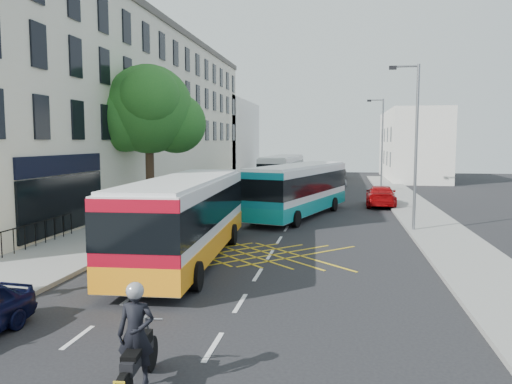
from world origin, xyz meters
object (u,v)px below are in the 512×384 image
at_px(street_tree, 148,110).
at_px(bus_near, 186,217).
at_px(bus_mid, 299,189).
at_px(distant_car_dark, 338,173).
at_px(lamp_near, 414,138).
at_px(lamp_far, 381,140).
at_px(motorbike, 137,340).
at_px(distant_car_silver, 338,179).
at_px(red_hatchback, 381,196).
at_px(parked_car_silver, 164,219).
at_px(distant_car_grey, 298,178).
at_px(bus_far, 282,172).

height_order(street_tree, bus_near, street_tree).
xyz_separation_m(bus_mid, distant_car_dark, (2.21, 31.00, -0.94)).
distance_m(lamp_near, distant_car_dark, 35.73).
bearing_deg(lamp_far, motorbike, -100.77).
distance_m(bus_near, distant_car_silver, 33.67).
xyz_separation_m(bus_near, distant_car_dark, (5.47, 42.80, -0.97)).
xyz_separation_m(lamp_near, bus_near, (-9.17, -7.48, -2.97)).
bearing_deg(red_hatchback, parked_car_silver, 51.74).
bearing_deg(distant_car_dark, distant_car_silver, 97.70).
bearing_deg(lamp_near, distant_car_silver, 98.18).
relative_size(lamp_near, bus_near, 0.71).
xyz_separation_m(bus_mid, motorbike, (-1.15, -21.42, -0.68)).
height_order(lamp_near, lamp_far, same).
height_order(bus_mid, distant_car_grey, bus_mid).
bearing_deg(parked_car_silver, bus_mid, 53.82).
relative_size(lamp_far, distant_car_dark, 1.93).
xyz_separation_m(motorbike, distant_car_grey, (-0.89, 44.82, -0.34)).
relative_size(bus_near, bus_far, 1.01).
bearing_deg(motorbike, distant_car_grey, 85.48).
bearing_deg(red_hatchback, bus_near, 67.15).
relative_size(lamp_far, bus_far, 0.72).
bearing_deg(distant_car_dark, motorbike, 94.03).
bearing_deg(parked_car_silver, motorbike, -67.86).
bearing_deg(lamp_near, lamp_far, 90.00).
bearing_deg(lamp_near, street_tree, 168.60).
relative_size(street_tree, parked_car_silver, 1.95).
relative_size(street_tree, distant_car_silver, 2.36).
relative_size(lamp_near, distant_car_grey, 1.84).
height_order(parked_car_silver, distant_car_dark, parked_car_silver).
bearing_deg(distant_car_dark, distant_car_grey, 68.43).
relative_size(parked_car_silver, red_hatchback, 0.92).
relative_size(motorbike, red_hatchback, 0.46).
xyz_separation_m(bus_far, distant_car_silver, (5.15, 4.50, -1.00)).
bearing_deg(motorbike, lamp_far, 73.57).
xyz_separation_m(bus_far, distant_car_dark, (5.15, 14.09, -0.95)).
bearing_deg(bus_near, bus_far, 86.36).
distance_m(lamp_far, distant_car_grey, 11.79).
xyz_separation_m(street_tree, bus_near, (5.54, -10.45, -4.64)).
bearing_deg(bus_mid, distant_car_grey, 111.22).
relative_size(street_tree, distant_car_dark, 2.12).
bearing_deg(street_tree, distant_car_silver, 64.18).
distance_m(street_tree, bus_near, 12.70).
height_order(street_tree, bus_far, street_tree).
xyz_separation_m(street_tree, motorbike, (7.65, -20.06, -5.34)).
height_order(bus_near, distant_car_grey, bus_near).
relative_size(bus_far, distant_car_dark, 2.69).
bearing_deg(bus_far, bus_mid, -77.07).
distance_m(lamp_far, distant_car_silver, 7.89).
height_order(bus_mid, motorbike, bus_mid).
height_order(lamp_far, bus_far, lamp_far).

